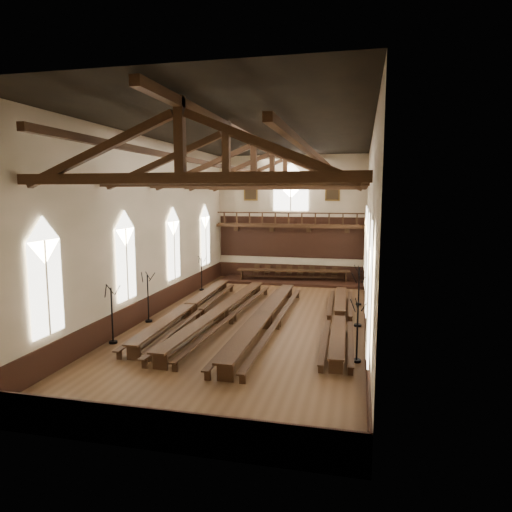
{
  "coord_description": "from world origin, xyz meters",
  "views": [
    {
      "loc": [
        5.57,
        -23.6,
        6.9
      ],
      "look_at": [
        -0.23,
        1.5,
        3.4
      ],
      "focal_mm": 32.0,
      "sensor_mm": 36.0,
      "label": 1
    }
  ],
  "objects_px": {
    "candelabrum_left_mid": "(148,307)",
    "candelabrum_right_far": "(359,293)",
    "refectory_row_a": "(189,307)",
    "candelabrum_right_mid": "(358,310)",
    "refectory_row_d": "(339,317)",
    "candelabrum_right_near": "(357,343)",
    "refectory_row_c": "(265,316)",
    "candelabrum_left_near": "(112,326)",
    "high_table": "(293,271)",
    "dais": "(293,281)",
    "refectory_row_b": "(221,311)",
    "candelabrum_left_far": "(202,280)"
  },
  "relations": [
    {
      "from": "refectory_row_a",
      "to": "candelabrum_right_near",
      "type": "relative_size",
      "value": 5.44
    },
    {
      "from": "candelabrum_right_mid",
      "to": "candelabrum_right_far",
      "type": "xyz_separation_m",
      "value": [
        0.0,
        4.8,
        -0.1
      ]
    },
    {
      "from": "dais",
      "to": "candelabrum_left_near",
      "type": "height_order",
      "value": "candelabrum_left_near"
    },
    {
      "from": "candelabrum_right_mid",
      "to": "candelabrum_right_near",
      "type": "bearing_deg",
      "value": -90.0
    },
    {
      "from": "high_table",
      "to": "candelabrum_left_mid",
      "type": "height_order",
      "value": "candelabrum_left_mid"
    },
    {
      "from": "dais",
      "to": "candelabrum_right_far",
      "type": "distance_m",
      "value": 8.12
    },
    {
      "from": "refectory_row_b",
      "to": "candelabrum_left_far",
      "type": "bearing_deg",
      "value": 116.93
    },
    {
      "from": "dais",
      "to": "high_table",
      "type": "height_order",
      "value": "high_table"
    },
    {
      "from": "refectory_row_b",
      "to": "candelabrum_left_far",
      "type": "relative_size",
      "value": 5.97
    },
    {
      "from": "refectory_row_d",
      "to": "refectory_row_a",
      "type": "bearing_deg",
      "value": -179.33
    },
    {
      "from": "refectory_row_c",
      "to": "high_table",
      "type": "bearing_deg",
      "value": 91.72
    },
    {
      "from": "candelabrum_right_mid",
      "to": "candelabrum_right_far",
      "type": "distance_m",
      "value": 4.8
    },
    {
      "from": "refectory_row_a",
      "to": "dais",
      "type": "distance_m",
      "value": 12.13
    },
    {
      "from": "refectory_row_a",
      "to": "candelabrum_right_mid",
      "type": "xyz_separation_m",
      "value": [
        9.31,
        0.25,
        0.31
      ]
    },
    {
      "from": "refectory_row_a",
      "to": "refectory_row_c",
      "type": "height_order",
      "value": "refectory_row_c"
    },
    {
      "from": "candelabrum_left_far",
      "to": "high_table",
      "type": "bearing_deg",
      "value": 35.77
    },
    {
      "from": "high_table",
      "to": "candelabrum_right_far",
      "type": "relative_size",
      "value": 3.48
    },
    {
      "from": "candelabrum_left_mid",
      "to": "candelabrum_right_far",
      "type": "xyz_separation_m",
      "value": [
        11.1,
        6.52,
        -0.07
      ]
    },
    {
      "from": "candelabrum_right_far",
      "to": "refectory_row_c",
      "type": "bearing_deg",
      "value": -127.64
    },
    {
      "from": "refectory_row_a",
      "to": "high_table",
      "type": "distance_m",
      "value": 12.12
    },
    {
      "from": "candelabrum_left_near",
      "to": "candelabrum_right_far",
      "type": "xyz_separation_m",
      "value": [
        11.1,
        10.2,
        -0.08
      ]
    },
    {
      "from": "refectory_row_d",
      "to": "candelabrum_left_mid",
      "type": "height_order",
      "value": "candelabrum_left_mid"
    },
    {
      "from": "refectory_row_b",
      "to": "candelabrum_left_mid",
      "type": "height_order",
      "value": "candelabrum_left_mid"
    },
    {
      "from": "high_table",
      "to": "candelabrum_right_mid",
      "type": "xyz_separation_m",
      "value": [
        5.08,
        -11.1,
        -0.02
      ]
    },
    {
      "from": "refectory_row_b",
      "to": "dais",
      "type": "bearing_deg",
      "value": 79.73
    },
    {
      "from": "dais",
      "to": "refectory_row_d",
      "type": "bearing_deg",
      "value": -69.9
    },
    {
      "from": "refectory_row_c",
      "to": "candelabrum_right_far",
      "type": "distance_m",
      "value": 7.71
    },
    {
      "from": "refectory_row_a",
      "to": "candelabrum_right_near",
      "type": "xyz_separation_m",
      "value": [
        9.31,
        -5.04,
        0.26
      ]
    },
    {
      "from": "refectory_row_d",
      "to": "candelabrum_right_mid",
      "type": "relative_size",
      "value": 4.82
    },
    {
      "from": "high_table",
      "to": "dais",
      "type": "bearing_deg",
      "value": -91.79
    },
    {
      "from": "high_table",
      "to": "candelabrum_right_near",
      "type": "relative_size",
      "value": 3.29
    },
    {
      "from": "dais",
      "to": "high_table",
      "type": "distance_m",
      "value": 0.8
    },
    {
      "from": "refectory_row_d",
      "to": "dais",
      "type": "bearing_deg",
      "value": 110.1
    },
    {
      "from": "dais",
      "to": "candelabrum_right_near",
      "type": "relative_size",
      "value": 4.24
    },
    {
      "from": "candelabrum_right_mid",
      "to": "refectory_row_d",
      "type": "bearing_deg",
      "value": -170.74
    },
    {
      "from": "high_table",
      "to": "candelabrum_left_near",
      "type": "height_order",
      "value": "candelabrum_left_near"
    },
    {
      "from": "refectory_row_a",
      "to": "refectory_row_b",
      "type": "bearing_deg",
      "value": -15.62
    },
    {
      "from": "candelabrum_right_mid",
      "to": "candelabrum_left_mid",
      "type": "bearing_deg",
      "value": -171.15
    },
    {
      "from": "refectory_row_b",
      "to": "high_table",
      "type": "height_order",
      "value": "high_table"
    },
    {
      "from": "refectory_row_a",
      "to": "refectory_row_c",
      "type": "distance_m",
      "value": 4.73
    },
    {
      "from": "candelabrum_left_near",
      "to": "refectory_row_a",
      "type": "bearing_deg",
      "value": 70.86
    },
    {
      "from": "refectory_row_a",
      "to": "candelabrum_right_mid",
      "type": "height_order",
      "value": "candelabrum_right_mid"
    },
    {
      "from": "candelabrum_left_far",
      "to": "candelabrum_right_near",
      "type": "bearing_deg",
      "value": -47.36
    },
    {
      "from": "candelabrum_left_mid",
      "to": "candelabrum_right_near",
      "type": "relative_size",
      "value": 1.03
    },
    {
      "from": "candelabrum_right_near",
      "to": "refectory_row_b",
      "type": "bearing_deg",
      "value": 148.38
    },
    {
      "from": "refectory_row_c",
      "to": "candelabrum_right_mid",
      "type": "height_order",
      "value": "candelabrum_right_mid"
    },
    {
      "from": "refectory_row_d",
      "to": "candelabrum_right_far",
      "type": "bearing_deg",
      "value": 79.07
    },
    {
      "from": "high_table",
      "to": "refectory_row_c",
      "type": "bearing_deg",
      "value": -88.28
    },
    {
      "from": "candelabrum_left_near",
      "to": "candelabrum_left_far",
      "type": "xyz_separation_m",
      "value": [
        -0.0,
        12.17,
        -0.09
      ]
    },
    {
      "from": "candelabrum_left_near",
      "to": "candelabrum_left_mid",
      "type": "height_order",
      "value": "candelabrum_left_near"
    }
  ]
}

